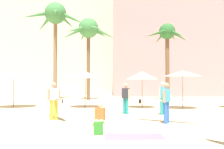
{
  "coord_description": "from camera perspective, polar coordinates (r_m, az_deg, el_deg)",
  "views": [
    {
      "loc": [
        0.97,
        -6.64,
        1.68
      ],
      "look_at": [
        0.47,
        4.62,
        2.02
      ],
      "focal_mm": 43.06,
      "sensor_mm": 36.0,
      "label": 1
    }
  ],
  "objects": [
    {
      "name": "cafe_umbrella_4",
      "position": [
        18.37,
        -5.71,
        -0.06
      ],
      "size": [
        2.33,
        2.33,
        2.44
      ],
      "color": "gray",
      "rests_on": "ground"
    },
    {
      "name": "backpack",
      "position": [
        8.86,
        -2.91,
        -11.35
      ],
      "size": [
        0.31,
        0.25,
        0.42
      ],
      "rotation": [
        0.0,
        0.0,
        1.62
      ],
      "color": "#2B7F29",
      "rests_on": "ground"
    },
    {
      "name": "beach_towel",
      "position": [
        8.59,
        4.65,
        -12.97
      ],
      "size": [
        1.91,
        1.07,
        0.01
      ],
      "primitive_type": "cube",
      "rotation": [
        0.0,
        0.0,
        0.07
      ],
      "color": "#EF6684",
      "rests_on": "ground"
    },
    {
      "name": "cafe_umbrella_0",
      "position": [
        17.98,
        14.74,
        0.2
      ],
      "size": [
        2.4,
        2.4,
        2.45
      ],
      "color": "gray",
      "rests_on": "ground"
    },
    {
      "name": "person_far_right",
      "position": [
        14.48,
        2.93,
        -4.82
      ],
      "size": [
        0.48,
        0.51,
        1.65
      ],
      "rotation": [
        0.0,
        0.0,
        3.88
      ],
      "color": "teal",
      "rests_on": "ground"
    },
    {
      "name": "person_far_left",
      "position": [
        11.22,
        -2.85,
        -8.79
      ],
      "size": [
        0.57,
        1.0,
        0.88
      ],
      "rotation": [
        0.0,
        0.0,
        4.5
      ],
      "color": "beige",
      "rests_on": "ground"
    },
    {
      "name": "palm_tree_center",
      "position": [
        27.25,
        11.64,
        7.66
      ],
      "size": [
        4.44,
        4.06,
        7.55
      ],
      "color": "brown",
      "rests_on": "ground"
    },
    {
      "name": "cafe_umbrella_3",
      "position": [
        18.09,
        6.4,
        -0.19
      ],
      "size": [
        2.08,
        2.08,
        2.44
      ],
      "color": "gray",
      "rests_on": "ground"
    },
    {
      "name": "palm_tree_far_left",
      "position": [
        26.83,
        -5.0,
        9.04
      ],
      "size": [
        5.44,
        5.09,
        8.04
      ],
      "color": "brown",
      "rests_on": "ground"
    },
    {
      "name": "cafe_umbrella_2",
      "position": [
        19.57,
        -20.16,
        -0.25
      ],
      "size": [
        2.78,
        2.78,
        2.37
      ],
      "color": "gray",
      "rests_on": "ground"
    },
    {
      "name": "hotel_pink",
      "position": [
        39.03,
        14.71,
        5.14
      ],
      "size": [
        18.96,
        11.5,
        12.63
      ],
      "primitive_type": "cube",
      "color": "pink",
      "rests_on": "ground"
    },
    {
      "name": "palm_tree_left",
      "position": [
        28.99,
        -11.92,
        11.68
      ],
      "size": [
        6.57,
        6.69,
        9.99
      ],
      "color": "#896B4C",
      "rests_on": "ground"
    },
    {
      "name": "person_near_left",
      "position": [
        14.39,
        10.75,
        -4.62
      ],
      "size": [
        0.53,
        0.45,
        1.73
      ],
      "rotation": [
        0.0,
        0.0,
        2.25
      ],
      "color": "teal",
      "rests_on": "ground"
    },
    {
      "name": "person_mid_right",
      "position": [
        12.64,
        -12.1,
        -5.16
      ],
      "size": [
        1.62,
        2.47,
        1.7
      ],
      "rotation": [
        0.0,
        0.0,
        2.13
      ],
      "color": "gold",
      "rests_on": "ground"
    },
    {
      "name": "person_mid_left",
      "position": [
        11.49,
        11.38,
        -5.53
      ],
      "size": [
        2.74,
        1.56,
        1.68
      ],
      "rotation": [
        0.0,
        0.0,
        5.76
      ],
      "color": "blue",
      "rests_on": "ground"
    }
  ]
}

